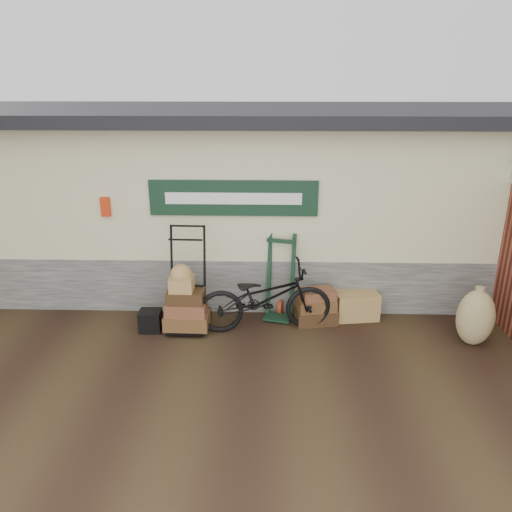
{
  "coord_description": "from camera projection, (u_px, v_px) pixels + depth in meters",
  "views": [
    {
      "loc": [
        0.25,
        -6.53,
        3.72
      ],
      "look_at": [
        0.05,
        0.9,
        1.03
      ],
      "focal_mm": 35.0,
      "sensor_mm": 36.0,
      "label": 1
    }
  ],
  "objects": [
    {
      "name": "ground",
      "position": [
        251.0,
        342.0,
        7.41
      ],
      "size": [
        80.0,
        80.0,
        0.0
      ],
      "primitive_type": "plane",
      "color": "black",
      "rests_on": "ground"
    },
    {
      "name": "black_trunk",
      "position": [
        151.0,
        321.0,
        7.69
      ],
      "size": [
        0.34,
        0.29,
        0.33
      ],
      "primitive_type": "cube",
      "rotation": [
        0.0,
        0.0,
        0.02
      ],
      "color": "black",
      "rests_on": "ground"
    },
    {
      "name": "porter_trolley",
      "position": [
        187.0,
        278.0,
        7.61
      ],
      "size": [
        0.83,
        0.63,
        1.63
      ],
      "primitive_type": null,
      "rotation": [
        0.0,
        0.0,
        -0.03
      ],
      "color": "black",
      "rests_on": "ground"
    },
    {
      "name": "bicycle",
      "position": [
        265.0,
        294.0,
        7.57
      ],
      "size": [
        0.99,
        2.13,
        1.19
      ],
      "primitive_type": "imported",
      "rotation": [
        0.0,
        0.0,
        1.71
      ],
      "color": "black",
      "rests_on": "ground"
    },
    {
      "name": "burlap_sack_left",
      "position": [
        475.0,
        318.0,
        7.21
      ],
      "size": [
        0.6,
        0.53,
        0.86
      ],
      "primitive_type": "ellipsoid",
      "rotation": [
        0.0,
        0.0,
        -0.16
      ],
      "color": "olive",
      "rests_on": "ground"
    },
    {
      "name": "wicker_hamper",
      "position": [
        356.0,
        305.0,
        8.09
      ],
      "size": [
        0.74,
        0.53,
        0.44
      ],
      "primitive_type": "cube",
      "rotation": [
        0.0,
        0.0,
        0.14
      ],
      "color": "olive",
      "rests_on": "ground"
    },
    {
      "name": "station_building",
      "position": [
        256.0,
        194.0,
        9.43
      ],
      "size": [
        14.4,
        4.1,
        3.2
      ],
      "color": "#4C4C47",
      "rests_on": "ground"
    },
    {
      "name": "green_barrow",
      "position": [
        280.0,
        277.0,
        7.96
      ],
      "size": [
        0.59,
        0.53,
        1.39
      ],
      "primitive_type": null,
      "rotation": [
        0.0,
        0.0,
        -0.24
      ],
      "color": "black",
      "rests_on": "ground"
    },
    {
      "name": "suitcase_stack",
      "position": [
        316.0,
        306.0,
        7.91
      ],
      "size": [
        0.71,
        0.52,
        0.57
      ],
      "primitive_type": null,
      "rotation": [
        0.0,
        0.0,
        0.18
      ],
      "color": "#331E10",
      "rests_on": "ground"
    }
  ]
}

